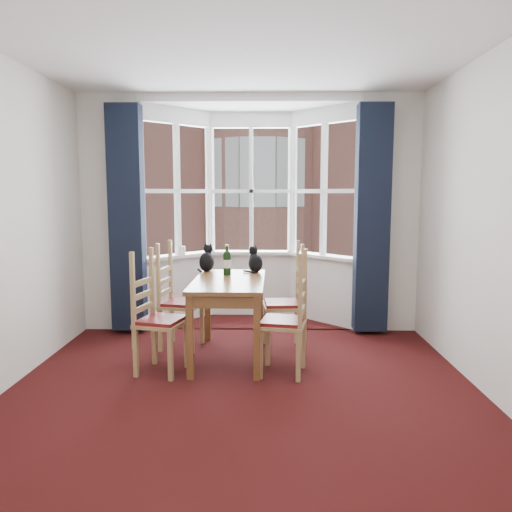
{
  "coord_description": "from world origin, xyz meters",
  "views": [
    {
      "loc": [
        0.17,
        -3.7,
        1.65
      ],
      "look_at": [
        0.1,
        1.05,
        1.05
      ],
      "focal_mm": 35.0,
      "sensor_mm": 36.0,
      "label": 1
    }
  ],
  "objects_px": {
    "chair_left_near": "(152,322)",
    "cat_right": "(255,262)",
    "chair_right_far": "(291,305)",
    "wine_bottle": "(227,262)",
    "cat_left": "(207,260)",
    "dining_table": "(229,291)",
    "chair_left_far": "(173,304)",
    "candle_tall": "(183,250)",
    "chair_right_near": "(293,324)"
  },
  "relations": [
    {
      "from": "chair_left_near",
      "to": "cat_right",
      "type": "xyz_separation_m",
      "value": [
        0.94,
        0.86,
        0.44
      ]
    },
    {
      "from": "chair_right_far",
      "to": "wine_bottle",
      "type": "bearing_deg",
      "value": -176.24
    },
    {
      "from": "cat_left",
      "to": "dining_table",
      "type": "bearing_deg",
      "value": -62.29
    },
    {
      "from": "chair_left_far",
      "to": "dining_table",
      "type": "bearing_deg",
      "value": -28.72
    },
    {
      "from": "cat_right",
      "to": "candle_tall",
      "type": "xyz_separation_m",
      "value": [
        -0.94,
        0.97,
        0.01
      ]
    },
    {
      "from": "wine_bottle",
      "to": "candle_tall",
      "type": "relative_size",
      "value": 3.02
    },
    {
      "from": "chair_left_far",
      "to": "chair_right_near",
      "type": "height_order",
      "value": "same"
    },
    {
      "from": "wine_bottle",
      "to": "candle_tall",
      "type": "xyz_separation_m",
      "value": [
        -0.65,
        1.18,
        -0.02
      ]
    },
    {
      "from": "chair_right_near",
      "to": "chair_left_near",
      "type": "bearing_deg",
      "value": 177.58
    },
    {
      "from": "chair_left_near",
      "to": "cat_right",
      "type": "relative_size",
      "value": 3.09
    },
    {
      "from": "candle_tall",
      "to": "chair_left_far",
      "type": "bearing_deg",
      "value": -86.7
    },
    {
      "from": "chair_right_near",
      "to": "cat_right",
      "type": "distance_m",
      "value": 1.08
    },
    {
      "from": "chair_left_near",
      "to": "chair_right_near",
      "type": "xyz_separation_m",
      "value": [
        1.29,
        -0.05,
        0.0
      ]
    },
    {
      "from": "dining_table",
      "to": "chair_right_near",
      "type": "bearing_deg",
      "value": -36.34
    },
    {
      "from": "chair_right_near",
      "to": "dining_table",
      "type": "bearing_deg",
      "value": 143.66
    },
    {
      "from": "dining_table",
      "to": "chair_left_far",
      "type": "height_order",
      "value": "chair_left_far"
    },
    {
      "from": "dining_table",
      "to": "cat_right",
      "type": "distance_m",
      "value": 0.58
    },
    {
      "from": "cat_left",
      "to": "cat_right",
      "type": "distance_m",
      "value": 0.53
    },
    {
      "from": "chair_left_far",
      "to": "cat_right",
      "type": "height_order",
      "value": "cat_right"
    },
    {
      "from": "wine_bottle",
      "to": "chair_right_near",
      "type": "bearing_deg",
      "value": -47.8
    },
    {
      "from": "cat_right",
      "to": "chair_left_near",
      "type": "bearing_deg",
      "value": -137.39
    },
    {
      "from": "dining_table",
      "to": "cat_left",
      "type": "height_order",
      "value": "cat_left"
    },
    {
      "from": "chair_left_far",
      "to": "chair_right_far",
      "type": "bearing_deg",
      "value": -1.54
    },
    {
      "from": "chair_left_far",
      "to": "wine_bottle",
      "type": "distance_m",
      "value": 0.76
    },
    {
      "from": "chair_left_near",
      "to": "chair_right_near",
      "type": "relative_size",
      "value": 1.0
    },
    {
      "from": "dining_table",
      "to": "candle_tall",
      "type": "bearing_deg",
      "value": 115.53
    },
    {
      "from": "cat_left",
      "to": "cat_right",
      "type": "relative_size",
      "value": 1.06
    },
    {
      "from": "chair_right_far",
      "to": "cat_right",
      "type": "height_order",
      "value": "cat_right"
    },
    {
      "from": "cat_left",
      "to": "cat_right",
      "type": "xyz_separation_m",
      "value": [
        0.53,
        -0.06,
        -0.01
      ]
    },
    {
      "from": "chair_right_near",
      "to": "cat_left",
      "type": "xyz_separation_m",
      "value": [
        -0.89,
        0.98,
        0.45
      ]
    },
    {
      "from": "dining_table",
      "to": "cat_left",
      "type": "bearing_deg",
      "value": 117.71
    },
    {
      "from": "dining_table",
      "to": "wine_bottle",
      "type": "relative_size",
      "value": 4.09
    },
    {
      "from": "chair_left_near",
      "to": "cat_left",
      "type": "relative_size",
      "value": 2.93
    },
    {
      "from": "chair_left_near",
      "to": "candle_tall",
      "type": "xyz_separation_m",
      "value": [
        -0.0,
        1.83,
        0.45
      ]
    },
    {
      "from": "cat_right",
      "to": "wine_bottle",
      "type": "height_order",
      "value": "wine_bottle"
    },
    {
      "from": "wine_bottle",
      "to": "cat_left",
      "type": "bearing_deg",
      "value": 132.2
    },
    {
      "from": "chair_left_far",
      "to": "candle_tall",
      "type": "height_order",
      "value": "candle_tall"
    },
    {
      "from": "chair_left_far",
      "to": "cat_left",
      "type": "bearing_deg",
      "value": 28.58
    },
    {
      "from": "dining_table",
      "to": "cat_left",
      "type": "xyz_separation_m",
      "value": [
        -0.28,
        0.53,
        0.23
      ]
    },
    {
      "from": "chair_left_near",
      "to": "dining_table",
      "type": "bearing_deg",
      "value": 29.89
    },
    {
      "from": "chair_left_far",
      "to": "cat_right",
      "type": "distance_m",
      "value": 0.99
    },
    {
      "from": "chair_right_far",
      "to": "cat_left",
      "type": "bearing_deg",
      "value": 166.36
    },
    {
      "from": "chair_left_near",
      "to": "cat_right",
      "type": "height_order",
      "value": "cat_right"
    },
    {
      "from": "dining_table",
      "to": "chair_left_near",
      "type": "distance_m",
      "value": 0.82
    },
    {
      "from": "chair_right_near",
      "to": "wine_bottle",
      "type": "height_order",
      "value": "wine_bottle"
    },
    {
      "from": "chair_right_far",
      "to": "candle_tall",
      "type": "xyz_separation_m",
      "value": [
        -1.32,
        1.13,
        0.45
      ]
    },
    {
      "from": "cat_left",
      "to": "candle_tall",
      "type": "bearing_deg",
      "value": 114.23
    },
    {
      "from": "cat_left",
      "to": "cat_right",
      "type": "height_order",
      "value": "cat_left"
    },
    {
      "from": "chair_left_near",
      "to": "chair_right_far",
      "type": "relative_size",
      "value": 1.0
    },
    {
      "from": "dining_table",
      "to": "candle_tall",
      "type": "height_order",
      "value": "candle_tall"
    }
  ]
}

